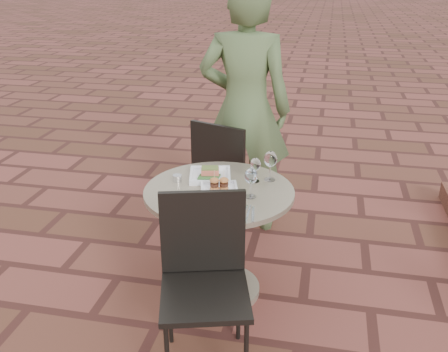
% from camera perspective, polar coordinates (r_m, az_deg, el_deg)
% --- Properties ---
extents(ground, '(60.00, 60.00, 0.00)m').
position_cam_1_polar(ground, '(3.33, 1.65, -13.22)').
color(ground, brown).
rests_on(ground, ground).
extents(cafe_table, '(0.90, 0.90, 0.73)m').
position_cam_1_polar(cafe_table, '(3.09, -0.55, -5.68)').
color(cafe_table, gray).
rests_on(cafe_table, ground).
extents(chair_far, '(0.56, 0.56, 0.93)m').
position_cam_1_polar(chair_far, '(3.72, 0.13, 0.69)').
color(chair_far, black).
rests_on(chair_far, ground).
extents(chair_near, '(0.54, 0.54, 0.93)m').
position_cam_1_polar(chair_near, '(2.58, -2.31, -10.43)').
color(chair_near, black).
rests_on(chair_near, ground).
extents(diner, '(0.71, 0.48, 1.91)m').
position_cam_1_polar(diner, '(3.78, 2.40, 7.55)').
color(diner, '#445730').
rests_on(diner, ground).
extents(plate_salmon, '(0.30, 0.30, 0.07)m').
position_cam_1_polar(plate_salmon, '(3.13, -1.60, 0.16)').
color(plate_salmon, white).
rests_on(plate_salmon, cafe_table).
extents(plate_sliders, '(0.27, 0.27, 0.14)m').
position_cam_1_polar(plate_sliders, '(2.94, -0.55, -1.34)').
color(plate_sliders, white).
rests_on(plate_sliders, cafe_table).
extents(plate_tuna, '(0.27, 0.27, 0.03)m').
position_cam_1_polar(plate_tuna, '(2.73, -1.42, -3.64)').
color(plate_tuna, white).
rests_on(plate_tuna, cafe_table).
extents(wine_glass_right, '(0.08, 0.08, 0.18)m').
position_cam_1_polar(wine_glass_right, '(2.84, 3.11, -0.10)').
color(wine_glass_right, white).
rests_on(wine_glass_right, cafe_table).
extents(wine_glass_mid, '(0.07, 0.07, 0.15)m').
position_cam_1_polar(wine_glass_mid, '(3.05, 3.62, 1.28)').
color(wine_glass_mid, white).
rests_on(wine_glass_mid, cafe_table).
extents(wine_glass_far, '(0.08, 0.08, 0.19)m').
position_cam_1_polar(wine_glass_far, '(3.07, 5.34, 1.86)').
color(wine_glass_far, white).
rests_on(wine_glass_far, cafe_table).
extents(steel_ramekin, '(0.07, 0.07, 0.04)m').
position_cam_1_polar(steel_ramekin, '(3.09, -5.37, -0.25)').
color(steel_ramekin, silver).
rests_on(steel_ramekin, cafe_table).
extents(cutlery_set, '(0.11, 0.22, 0.00)m').
position_cam_1_polar(cutlery_set, '(2.70, 2.77, -4.32)').
color(cutlery_set, silver).
rests_on(cutlery_set, cafe_table).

